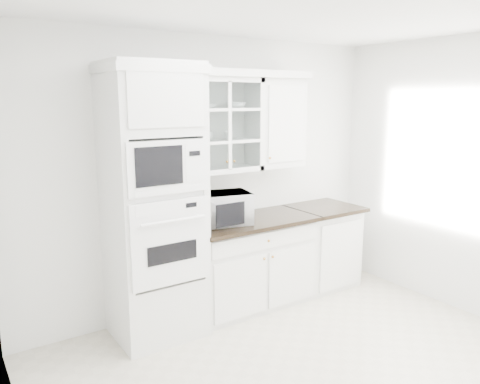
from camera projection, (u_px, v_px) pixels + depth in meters
ground at (328, 381)px, 3.53m from camera, size 4.00×3.50×0.01m
room_shell at (296, 142)px, 3.53m from camera, size 4.00×3.50×2.70m
oven_column at (154, 205)px, 4.05m from camera, size 0.76×0.68×2.40m
base_cabinet_run at (249, 262)px, 4.78m from camera, size 1.32×0.67×0.92m
extra_base_cabinet at (321, 245)px, 5.32m from camera, size 0.72×0.67×0.92m
upper_cabinet_glass at (220, 125)px, 4.48m from camera, size 0.80×0.33×0.90m
upper_cabinet_solid at (276, 123)px, 4.85m from camera, size 0.55×0.33×0.90m
crown_molding at (212, 73)px, 4.31m from camera, size 2.14×0.38×0.07m
countertop_microwave at (222, 208)px, 4.48m from camera, size 0.61×0.54×0.30m
bowl_a at (205, 106)px, 4.36m from camera, size 0.19×0.19×0.05m
bowl_b at (236, 105)px, 4.53m from camera, size 0.23×0.23×0.06m
cup_a at (208, 136)px, 4.44m from camera, size 0.13×0.13×0.09m
cup_b at (229, 135)px, 4.53m from camera, size 0.11×0.11×0.08m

